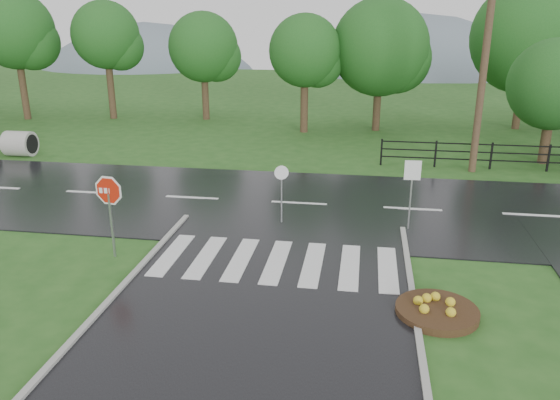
# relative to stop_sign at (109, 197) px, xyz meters

# --- Properties ---
(ground) EXTENTS (120.00, 120.00, 0.00)m
(ground) POSITION_rel_stop_sign_xyz_m (4.57, -4.74, -1.76)
(ground) COLOR #26561C
(ground) RESTS_ON ground
(main_road) EXTENTS (90.00, 8.00, 0.04)m
(main_road) POSITION_rel_stop_sign_xyz_m (4.57, 5.26, -1.76)
(main_road) COLOR black
(main_road) RESTS_ON ground
(crosswalk) EXTENTS (6.50, 2.80, 0.02)m
(crosswalk) POSITION_rel_stop_sign_xyz_m (4.57, 0.26, -1.70)
(crosswalk) COLOR silver
(crosswalk) RESTS_ON ground
(fence_west) EXTENTS (9.58, 0.08, 1.20)m
(fence_west) POSITION_rel_stop_sign_xyz_m (12.32, 11.26, -1.04)
(fence_west) COLOR black
(fence_west) RESTS_ON ground
(hills) EXTENTS (102.00, 48.00, 48.00)m
(hills) POSITION_rel_stop_sign_xyz_m (8.06, 60.26, -17.30)
(hills) COLOR slate
(hills) RESTS_ON ground
(treeline) EXTENTS (83.20, 5.20, 10.00)m
(treeline) POSITION_rel_stop_sign_xyz_m (5.57, 19.26, -1.76)
(treeline) COLOR #184F19
(treeline) RESTS_ON ground
(stop_sign) EXTENTS (1.11, 0.20, 2.51)m
(stop_sign) POSITION_rel_stop_sign_xyz_m (0.00, 0.00, 0.00)
(stop_sign) COLOR #939399
(stop_sign) RESTS_ON ground
(flower_bed) EXTENTS (1.86, 1.86, 0.37)m
(flower_bed) POSITION_rel_stop_sign_xyz_m (8.61, -1.86, -1.62)
(flower_bed) COLOR #332111
(flower_bed) RESTS_ON ground
(reg_sign_small) EXTENTS (0.50, 0.06, 2.27)m
(reg_sign_small) POSITION_rel_stop_sign_xyz_m (8.30, 3.36, -0.17)
(reg_sign_small) COLOR #939399
(reg_sign_small) RESTS_ON ground
(reg_sign_round) EXTENTS (0.45, 0.14, 1.96)m
(reg_sign_round) POSITION_rel_stop_sign_xyz_m (4.25, 3.27, -0.49)
(reg_sign_round) COLOR #939399
(reg_sign_round) RESTS_ON ground
(utility_pole_east) EXTENTS (1.59, 0.57, 9.15)m
(utility_pole_east) POSITION_rel_stop_sign_xyz_m (11.48, 10.76, 2.89)
(utility_pole_east) COLOR #473523
(utility_pole_east) RESTS_ON ground
(entrance_tree_left) EXTENTS (4.01, 4.01, 5.57)m
(entrance_tree_left) POSITION_rel_stop_sign_xyz_m (14.93, 12.76, 1.78)
(entrance_tree_left) COLOR #3D2B1C
(entrance_tree_left) RESTS_ON ground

